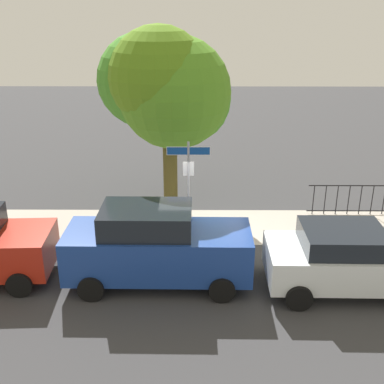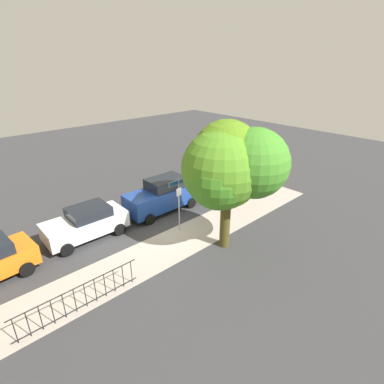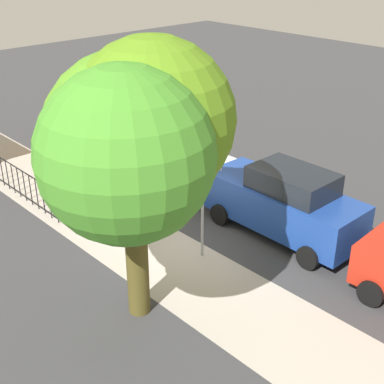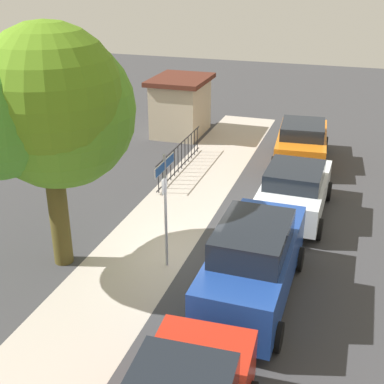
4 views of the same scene
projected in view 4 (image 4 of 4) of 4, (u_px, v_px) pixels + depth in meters
ground_plane at (187, 258)px, 13.90m from camera, size 60.00×60.00×0.00m
sidewalk_strip at (168, 219)px, 16.01m from camera, size 24.00×2.60×0.00m
street_sign at (165, 191)px, 12.73m from camera, size 1.26×0.07×3.10m
shade_tree at (43, 108)px, 11.98m from camera, size 4.57×4.43×6.22m
car_blue at (253, 262)px, 11.82m from camera, size 4.69×1.97×2.09m
car_white at (294, 190)px, 15.97m from camera, size 4.17×2.12×1.67m
car_orange at (302, 141)px, 20.24m from camera, size 4.40×2.33×1.67m
iron_fence at (180, 157)px, 19.52m from camera, size 4.82×0.04×1.07m
utility_shed at (181, 105)px, 23.45m from camera, size 3.10×2.43×2.60m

